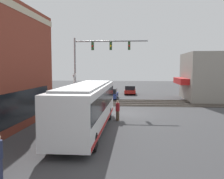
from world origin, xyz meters
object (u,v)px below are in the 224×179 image
crossing_signal (74,87)px  city_bus (87,105)px  parked_car_blue (111,94)px  pedestrian_near_bus (118,110)px  parked_car_red (130,90)px

crossing_signal → city_bus: bearing=-161.6°
crossing_signal → parked_car_blue: 8.57m
city_bus → crossing_signal: size_ratio=3.20×
city_bus → parked_car_blue: city_bus is taller
parked_car_blue → pedestrian_near_bus: size_ratio=2.78×
city_bus → pedestrian_near_bus: 4.13m
city_bus → parked_car_blue: 17.94m
parked_car_blue → parked_car_red: 7.11m
parked_car_red → city_bus: bearing=173.9°
parked_car_blue → pedestrian_near_bus: bearing=-172.5°
parked_car_red → pedestrian_near_bus: size_ratio=2.50×
city_bus → pedestrian_near_bus: city_bus is taller
parked_car_red → pedestrian_near_bus: pedestrian_near_bus is taller
crossing_signal → pedestrian_near_bus: size_ratio=2.25×
parked_car_blue → pedestrian_near_bus: (-14.36, -1.88, 0.15)m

